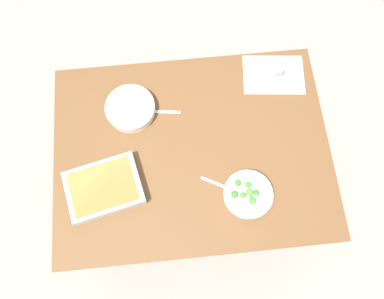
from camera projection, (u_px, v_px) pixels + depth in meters
ground_plane at (192, 185)px, 2.28m from camera, size 6.00×6.00×0.00m
dining_table at (192, 155)px, 1.67m from camera, size 1.20×0.90×0.74m
placemat at (273, 75)px, 1.69m from camera, size 0.30×0.23×0.00m
stew_bowl at (130, 109)px, 1.60m from camera, size 0.22×0.22×0.06m
broccoli_bowl at (248, 194)px, 1.49m from camera, size 0.20×0.20×0.06m
baking_dish at (104, 188)px, 1.49m from camera, size 0.34×0.28×0.06m
drink_cup at (275, 71)px, 1.65m from camera, size 0.07×0.07×0.08m
spoon_by_stew at (155, 112)px, 1.63m from camera, size 0.18×0.04×0.01m
spoon_by_broccoli at (226, 187)px, 1.52m from camera, size 0.16×0.10×0.01m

